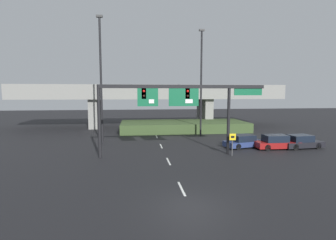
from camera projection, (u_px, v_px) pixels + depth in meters
ground_plane at (190, 206)px, 13.47m from camera, size 160.00×160.00×0.00m
lane_markings at (161, 146)px, 28.66m from camera, size 0.14×28.17×0.01m
signal_gantry at (177, 99)px, 23.81m from camera, size 15.34×0.44×6.55m
speed_limit_sign at (232, 141)px, 24.05m from camera, size 0.60×0.11×2.14m
highway_light_pole_near at (101, 77)px, 29.77m from camera, size 0.70×0.36×14.42m
highway_light_pole_far at (201, 81)px, 34.65m from camera, size 0.70×0.36×14.07m
overpass_bridge at (151, 97)px, 45.47m from camera, size 44.97×7.88×7.16m
grass_embankment at (184, 126)px, 40.45m from camera, size 19.08×7.80×1.40m
parked_sedan_near_right at (244, 142)px, 27.99m from camera, size 4.64×2.73×1.35m
parked_sedan_mid_right at (276, 142)px, 27.28m from camera, size 4.50×1.83×1.47m
parked_sedan_far_right at (301, 142)px, 27.61m from camera, size 4.53×2.23×1.41m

